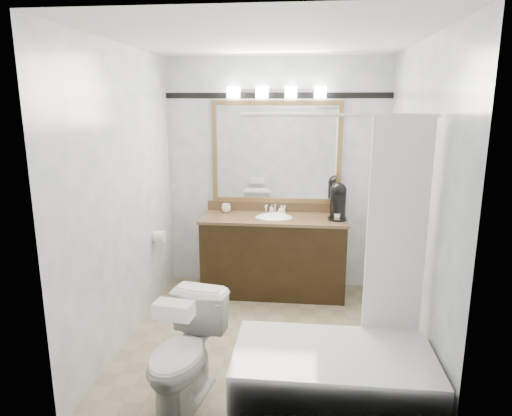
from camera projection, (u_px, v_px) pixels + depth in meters
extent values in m
cube|color=tan|center=(265.00, 339.00, 4.02)|extent=(2.40, 2.60, 0.01)
cube|color=white|center=(266.00, 38.00, 3.45)|extent=(2.40, 2.60, 0.01)
cube|color=white|center=(276.00, 175.00, 5.00)|extent=(2.40, 0.01, 2.50)
cube|color=white|center=(244.00, 250.00, 2.47)|extent=(2.40, 0.01, 2.50)
cube|color=white|center=(124.00, 197.00, 3.86)|extent=(0.01, 2.60, 2.50)
cube|color=white|center=(417.00, 203.00, 3.61)|extent=(0.01, 2.60, 2.50)
cube|color=black|center=(274.00, 256.00, 4.91)|extent=(1.50, 0.55, 0.82)
cube|color=#976E47|center=(274.00, 218.00, 4.81)|extent=(1.53, 0.58, 0.03)
cube|color=#976E47|center=(276.00, 207.00, 5.06)|extent=(1.53, 0.03, 0.10)
ellipsoid|color=white|center=(274.00, 220.00, 4.82)|extent=(0.44, 0.34, 0.14)
cube|color=olive|center=(277.00, 103.00, 4.80)|extent=(1.40, 0.04, 0.05)
cube|color=olive|center=(276.00, 200.00, 5.04)|extent=(1.40, 0.04, 0.05)
cube|color=olive|center=(215.00, 152.00, 4.99)|extent=(0.05, 0.04, 1.00)
cube|color=olive|center=(339.00, 153.00, 4.85)|extent=(0.05, 0.04, 1.00)
cube|color=white|center=(276.00, 153.00, 4.92)|extent=(1.30, 0.01, 1.00)
cube|color=silver|center=(277.00, 91.00, 4.76)|extent=(0.90, 0.05, 0.03)
cube|color=white|center=(233.00, 92.00, 4.76)|extent=(0.12, 0.12, 0.12)
cube|color=white|center=(262.00, 92.00, 4.73)|extent=(0.12, 0.12, 0.12)
cube|color=white|center=(291.00, 92.00, 4.70)|extent=(0.12, 0.12, 0.12)
cube|color=white|center=(320.00, 92.00, 4.67)|extent=(0.12, 0.12, 0.12)
cube|color=black|center=(277.00, 95.00, 4.80)|extent=(2.40, 0.01, 0.06)
cube|color=white|center=(332.00, 382.00, 3.02)|extent=(1.30, 0.72, 0.45)
cylinder|color=silver|center=(339.00, 115.00, 3.00)|extent=(1.30, 0.02, 0.02)
cube|color=white|center=(397.00, 231.00, 3.12)|extent=(0.40, 0.04, 1.55)
cylinder|color=white|center=(159.00, 237.00, 4.62)|extent=(0.11, 0.12, 0.12)
imported|color=white|center=(185.00, 354.00, 3.10)|extent=(0.53, 0.78, 0.74)
cube|color=white|center=(174.00, 310.00, 2.81)|extent=(0.26, 0.16, 0.10)
cylinder|color=black|center=(337.00, 219.00, 4.69)|extent=(0.20, 0.20, 0.02)
cylinder|color=black|center=(338.00, 204.00, 4.72)|extent=(0.16, 0.16, 0.28)
sphere|color=black|center=(339.00, 191.00, 4.69)|extent=(0.17, 0.17, 0.17)
cube|color=black|center=(338.00, 197.00, 4.62)|extent=(0.12, 0.12, 0.05)
cylinder|color=silver|center=(337.00, 216.00, 4.67)|extent=(0.07, 0.07, 0.07)
imported|color=white|center=(226.00, 209.00, 5.00)|extent=(0.11, 0.11, 0.08)
imported|color=white|center=(226.00, 207.00, 5.07)|extent=(0.09, 0.09, 0.08)
imported|color=white|center=(272.00, 209.00, 4.95)|extent=(0.05, 0.06, 0.10)
imported|color=white|center=(281.00, 210.00, 4.92)|extent=(0.09, 0.09, 0.10)
cube|color=beige|center=(281.00, 213.00, 4.91)|extent=(0.10, 0.09, 0.03)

